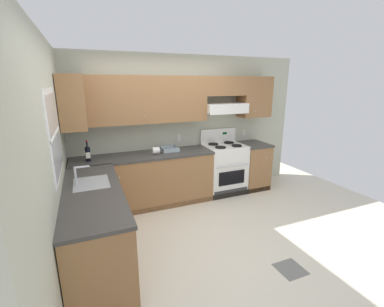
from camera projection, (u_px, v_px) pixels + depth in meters
ground_plane at (195, 237)px, 3.60m from camera, size 7.04×7.04×0.00m
floor_accent_tile at (290, 269)px, 2.98m from camera, size 0.30×0.30×0.01m
wall_back at (182, 116)px, 4.72m from camera, size 4.68×0.57×2.55m
wall_left at (54, 151)px, 2.86m from camera, size 0.47×4.00×2.55m
counter_back_run at (168, 177)px, 4.60m from camera, size 3.60×0.65×0.91m
counter_left_run at (96, 226)px, 3.02m from camera, size 0.63×1.91×1.13m
stove at (224, 168)px, 5.02m from camera, size 0.76×0.62×1.20m
wine_bottle at (88, 153)px, 3.94m from camera, size 0.08×0.08×0.33m
bowl at (170, 149)px, 4.58m from camera, size 0.28×0.27×0.07m
paper_towel_roll at (156, 151)px, 4.37m from camera, size 0.12×0.11×0.11m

